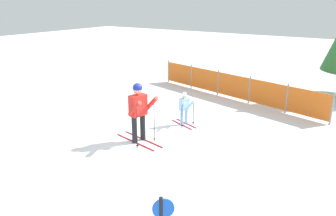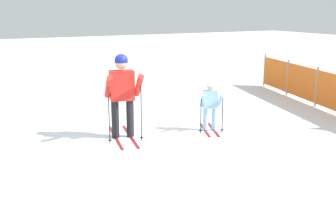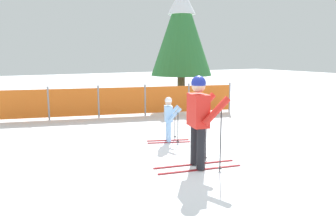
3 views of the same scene
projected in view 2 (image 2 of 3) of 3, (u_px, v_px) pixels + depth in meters
name	position (u px, v px, depth m)	size (l,w,h in m)	color
ground_plane	(136.00, 139.00, 8.45)	(60.00, 60.00, 0.00)	white
skier_adult	(122.00, 89.00, 8.29)	(1.64, 0.79, 1.69)	maroon
skier_child	(210.00, 102.00, 8.87)	(1.03, 0.61, 1.08)	maroon
safety_fence	(334.00, 92.00, 10.34)	(7.54, 1.99, 1.07)	gray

